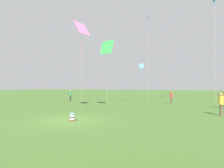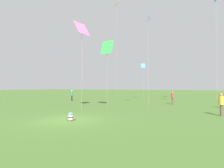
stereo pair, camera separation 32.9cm
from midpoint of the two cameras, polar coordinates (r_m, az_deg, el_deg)
ground_plane at (r=12.35m, az=-13.49°, el=-11.36°), size 300.00×300.00×0.00m
seated_toddler at (r=12.01m, az=-12.55°, el=-10.58°), size 0.40×0.50×0.54m
person_standing_1 at (r=29.55m, az=-12.66°, el=-3.33°), size 0.46×0.46×1.76m
person_standing_2 at (r=16.03m, az=32.60°, el=-5.10°), size 0.46×0.46×1.75m
person_standing_3 at (r=23.93m, az=19.54°, el=-3.98°), size 0.42×0.42×1.66m
kite_0 at (r=38.94m, az=1.80°, el=23.71°), size 1.44×1.43×19.72m
kite_1 at (r=17.69m, az=-9.25°, el=17.09°), size 0.99×1.58×8.48m
kite_5 at (r=18.93m, az=-1.13°, el=11.67°), size 1.55×0.69×7.19m
kite_6 at (r=32.75m, az=10.39°, el=5.46°), size 0.74×0.45×6.57m
kite_7 at (r=21.26m, az=12.15°, el=19.85°), size 0.50×0.83×10.58m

